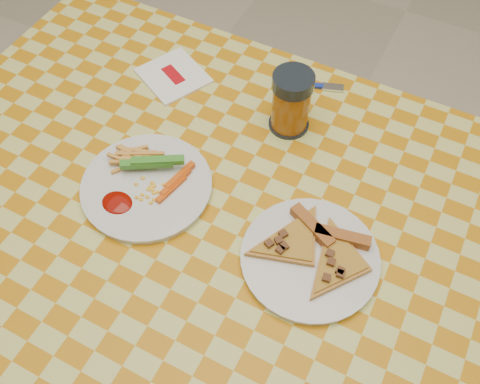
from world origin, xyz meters
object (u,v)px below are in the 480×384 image
(drink_glass, at_px, (291,102))
(plate_right, at_px, (310,259))
(table, at_px, (222,230))
(plate_left, at_px, (147,187))

(drink_glass, bearing_deg, plate_right, -59.32)
(table, distance_m, plate_right, 0.20)
(table, bearing_deg, plate_right, -7.12)
(plate_left, xyz_separation_m, plate_right, (0.33, -0.00, 0.00))
(plate_left, xyz_separation_m, drink_glass, (0.17, 0.26, 0.06))
(plate_left, bearing_deg, table, 8.80)
(table, relative_size, plate_left, 5.38)
(plate_right, bearing_deg, drink_glass, 120.68)
(table, xyz_separation_m, plate_left, (-0.14, -0.02, 0.08))
(table, height_order, drink_glass, drink_glass)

